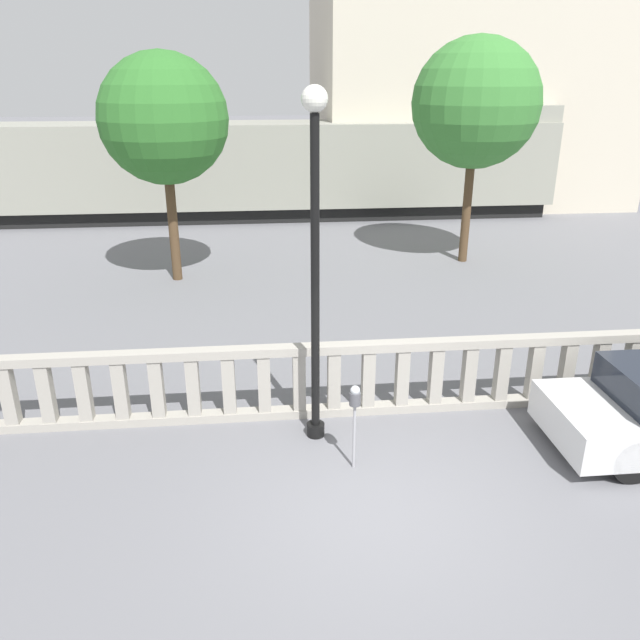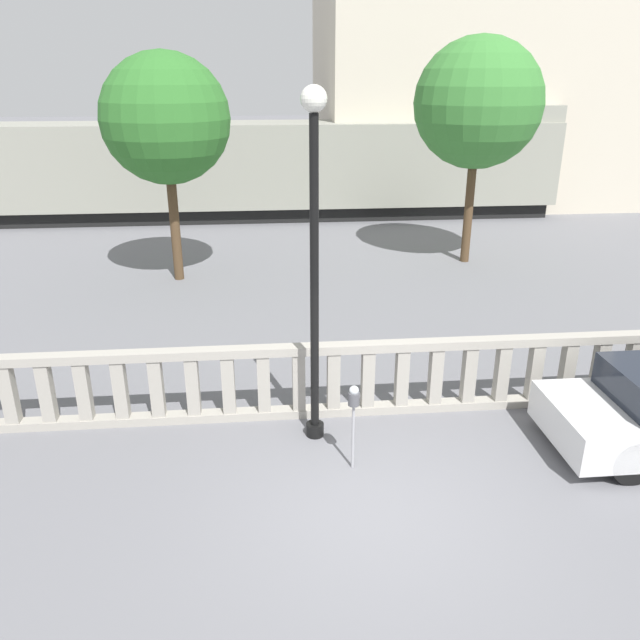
{
  "view_description": "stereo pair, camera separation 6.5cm",
  "coord_description": "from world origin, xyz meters",
  "px_view_note": "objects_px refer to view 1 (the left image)",
  "views": [
    {
      "loc": [
        -1.4,
        -6.48,
        5.25
      ],
      "look_at": [
        -0.41,
        3.46,
        1.28
      ],
      "focal_mm": 35.0,
      "sensor_mm": 36.0,
      "label": 1
    },
    {
      "loc": [
        -1.34,
        -6.49,
        5.25
      ],
      "look_at": [
        -0.41,
        3.46,
        1.28
      ],
      "focal_mm": 35.0,
      "sensor_mm": 36.0,
      "label": 2
    }
  ],
  "objects_px": {
    "lamppost": "(315,249)",
    "tree_left": "(476,104)",
    "tree_right": "(164,119)",
    "parking_meter": "(355,404)",
    "train_near": "(270,169)"
  },
  "relations": [
    {
      "from": "lamppost",
      "to": "train_near",
      "type": "bearing_deg",
      "value": 90.97
    },
    {
      "from": "lamppost",
      "to": "tree_left",
      "type": "height_order",
      "value": "tree_left"
    },
    {
      "from": "lamppost",
      "to": "tree_left",
      "type": "xyz_separation_m",
      "value": [
        5.28,
        9.2,
        1.47
      ]
    },
    {
      "from": "tree_right",
      "to": "lamppost",
      "type": "bearing_deg",
      "value": -69.86
    },
    {
      "from": "train_near",
      "to": "tree_left",
      "type": "xyz_separation_m",
      "value": [
        5.55,
        -6.64,
        2.59
      ]
    },
    {
      "from": "train_near",
      "to": "parking_meter",
      "type": "bearing_deg",
      "value": -87.52
    },
    {
      "from": "tree_left",
      "to": "tree_right",
      "type": "xyz_separation_m",
      "value": [
        -8.3,
        -0.96,
        -0.29
      ]
    },
    {
      "from": "lamppost",
      "to": "tree_right",
      "type": "height_order",
      "value": "tree_right"
    },
    {
      "from": "train_near",
      "to": "tree_right",
      "type": "relative_size",
      "value": 3.78
    },
    {
      "from": "tree_left",
      "to": "tree_right",
      "type": "bearing_deg",
      "value": -173.42
    },
    {
      "from": "tree_right",
      "to": "parking_meter",
      "type": "bearing_deg",
      "value": -69.15
    },
    {
      "from": "lamppost",
      "to": "train_near",
      "type": "distance_m",
      "value": 15.88
    },
    {
      "from": "parking_meter",
      "to": "tree_left",
      "type": "relative_size",
      "value": 0.21
    },
    {
      "from": "parking_meter",
      "to": "train_near",
      "type": "distance_m",
      "value": 16.78
    },
    {
      "from": "train_near",
      "to": "tree_right",
      "type": "height_order",
      "value": "tree_right"
    }
  ]
}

